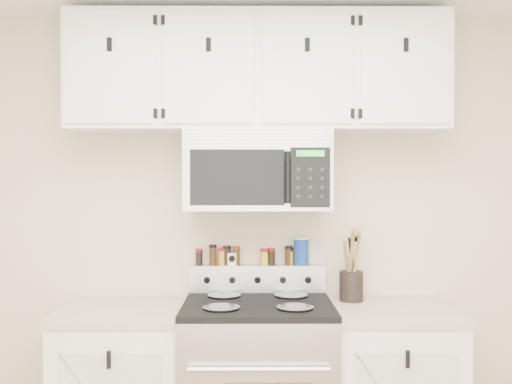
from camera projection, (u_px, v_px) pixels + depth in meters
back_wall at (257, 238)px, 3.23m from camera, size 3.50×0.01×2.50m
microwave at (258, 170)px, 3.04m from camera, size 0.76×0.44×0.42m
upper_cabinets at (258, 73)px, 3.05m from camera, size 2.00×0.35×0.62m
utensil_crock at (351, 284)px, 3.09m from camera, size 0.13×0.13×0.38m
kitchen_timer at (232, 259)px, 3.20m from camera, size 0.07×0.07×0.07m
salt_canister at (301, 251)px, 3.20m from camera, size 0.09×0.09×0.16m
spice_jar_0 at (199, 257)px, 3.20m from camera, size 0.04×0.04×0.09m
spice_jar_1 at (213, 255)px, 3.20m from camera, size 0.04×0.04×0.11m
spice_jar_2 at (222, 256)px, 3.20m from camera, size 0.04×0.04×0.10m
spice_jar_3 at (227, 255)px, 3.20m from camera, size 0.04×0.04×0.11m
spice_jar_4 at (237, 256)px, 3.20m from camera, size 0.04×0.04×0.11m
spice_jar_5 at (264, 257)px, 3.20m from camera, size 0.05×0.05×0.09m
spice_jar_6 at (271, 256)px, 3.20m from camera, size 0.04×0.04×0.10m
spice_jar_7 at (289, 255)px, 3.20m from camera, size 0.04×0.04×0.11m
spice_jar_8 at (290, 256)px, 3.20m from camera, size 0.04×0.04×0.09m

